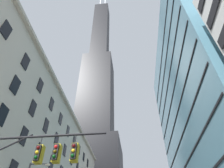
% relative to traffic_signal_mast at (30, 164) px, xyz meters
% --- Properties ---
extents(station_building, '(14.08, 64.02, 26.02)m').
position_rel_traffic_signal_mast_xyz_m(station_building, '(-14.57, 23.62, 7.85)').
color(station_building, beige).
rests_on(station_building, ground).
extents(dark_skyscraper, '(25.23, 25.23, 186.00)m').
position_rel_traffic_signal_mast_xyz_m(dark_skyscraper, '(-12.44, 72.91, 49.71)').
color(dark_skyscraper, black).
rests_on(dark_skyscraper, ground).
extents(glass_office_midrise, '(15.81, 36.26, 42.69)m').
position_rel_traffic_signal_mast_xyz_m(glass_office_midrise, '(21.99, 21.49, 16.21)').
color(glass_office_midrise, teal).
rests_on(glass_office_midrise, ground).
extents(traffic_signal_mast, '(7.89, 0.63, 6.84)m').
position_rel_traffic_signal_mast_xyz_m(traffic_signal_mast, '(0.00, 0.00, 0.00)').
color(traffic_signal_mast, black).
rests_on(traffic_signal_mast, sidewalk_left).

